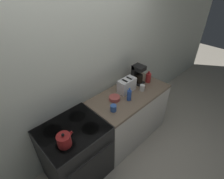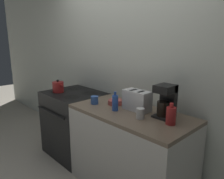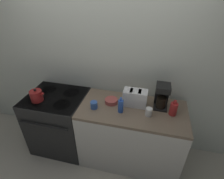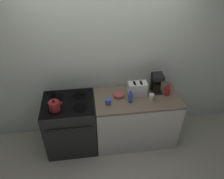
% 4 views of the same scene
% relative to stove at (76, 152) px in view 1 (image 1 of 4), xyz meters
% --- Properties ---
extents(ground_plane, '(12.00, 12.00, 0.00)m').
position_rel_stove_xyz_m(ground_plane, '(0.59, -0.34, -0.46)').
color(ground_plane, beige).
extents(wall_back, '(8.00, 0.05, 2.60)m').
position_rel_stove_xyz_m(wall_back, '(0.59, 0.39, 0.84)').
color(wall_back, silver).
rests_on(wall_back, ground_plane).
extents(stove, '(0.78, 0.71, 0.90)m').
position_rel_stove_xyz_m(stove, '(0.00, 0.00, 0.00)').
color(stove, black).
rests_on(stove, ground_plane).
extents(counter_block, '(1.31, 0.65, 0.90)m').
position_rel_stove_xyz_m(counter_block, '(1.05, -0.01, -0.01)').
color(counter_block, silver).
rests_on(counter_block, ground_plane).
extents(kettle, '(0.19, 0.15, 0.18)m').
position_rel_stove_xyz_m(kettle, '(-0.17, -0.13, 0.51)').
color(kettle, maroon).
rests_on(kettle, stove).
extents(toaster, '(0.29, 0.15, 0.21)m').
position_rel_stove_xyz_m(toaster, '(1.06, 0.08, 0.54)').
color(toaster, white).
rests_on(toaster, counter_block).
extents(coffee_maker, '(0.16, 0.19, 0.31)m').
position_rel_stove_xyz_m(coffee_maker, '(1.38, 0.12, 0.60)').
color(coffee_maker, black).
rests_on(coffee_maker, counter_block).
extents(bottle_blue, '(0.06, 0.06, 0.20)m').
position_rel_stove_xyz_m(bottle_blue, '(0.92, -0.10, 0.52)').
color(bottle_blue, '#2D56B7').
rests_on(bottle_blue, counter_block).
extents(bottle_red, '(0.09, 0.09, 0.19)m').
position_rel_stove_xyz_m(bottle_red, '(1.52, -0.00, 0.52)').
color(bottle_red, '#B72828').
rests_on(bottle_red, counter_block).
extents(cup_blue, '(0.09, 0.09, 0.09)m').
position_rel_stove_xyz_m(cup_blue, '(0.59, -0.11, 0.48)').
color(cup_blue, '#3860B2').
rests_on(cup_blue, counter_block).
extents(cup_white, '(0.08, 0.08, 0.10)m').
position_rel_stove_xyz_m(cup_white, '(1.25, -0.09, 0.49)').
color(cup_white, white).
rests_on(cup_white, counter_block).
extents(bowl, '(0.16, 0.16, 0.05)m').
position_rel_stove_xyz_m(bowl, '(0.77, 0.05, 0.46)').
color(bowl, '#B24C47').
rests_on(bowl, counter_block).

